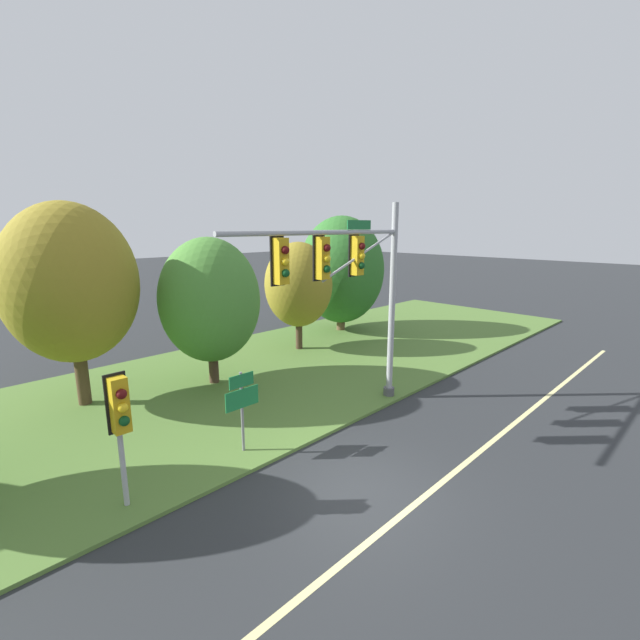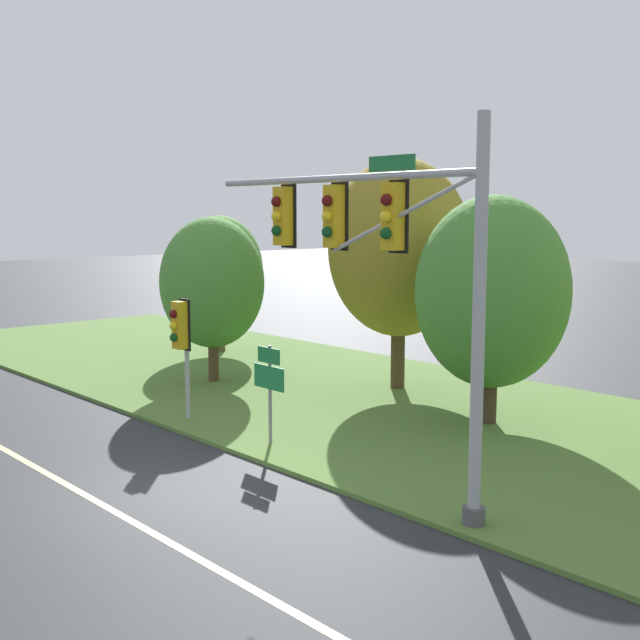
{
  "view_description": "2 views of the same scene",
  "coord_description": "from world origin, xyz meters",
  "px_view_note": "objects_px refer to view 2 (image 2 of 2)",
  "views": [
    {
      "loc": [
        -7.22,
        -5.79,
        6.25
      ],
      "look_at": [
        2.12,
        3.55,
        3.34
      ],
      "focal_mm": 24.0,
      "sensor_mm": 36.0,
      "label": 1
    },
    {
      "loc": [
        13.15,
        -7.86,
        5.39
      ],
      "look_at": [
        0.32,
        3.81,
        3.09
      ],
      "focal_mm": 45.0,
      "sensor_mm": 36.0,
      "label": 2
    }
  ],
  "objects_px": {
    "tree_behind_signpost": "(399,248)",
    "tree_mid_verge": "(492,292)",
    "tree_nearest_road": "(220,270)",
    "traffic_signal_mast": "(382,253)",
    "pedestrian_signal_near_kerb": "(181,332)",
    "route_sign_post": "(269,379)",
    "tree_left_of_mast": "(212,283)"
  },
  "relations": [
    {
      "from": "traffic_signal_mast",
      "to": "pedestrian_signal_near_kerb",
      "type": "bearing_deg",
      "value": 178.45
    },
    {
      "from": "tree_nearest_road",
      "to": "tree_behind_signpost",
      "type": "bearing_deg",
      "value": 1.06
    },
    {
      "from": "tree_nearest_road",
      "to": "tree_behind_signpost",
      "type": "distance_m",
      "value": 9.14
    },
    {
      "from": "route_sign_post",
      "to": "tree_nearest_road",
      "type": "relative_size",
      "value": 0.44
    },
    {
      "from": "tree_left_of_mast",
      "to": "tree_behind_signpost",
      "type": "xyz_separation_m",
      "value": [
        4.62,
        3.6,
        1.14
      ]
    },
    {
      "from": "tree_behind_signpost",
      "to": "tree_mid_verge",
      "type": "height_order",
      "value": "tree_behind_signpost"
    },
    {
      "from": "route_sign_post",
      "to": "tree_nearest_road",
      "type": "height_order",
      "value": "tree_nearest_road"
    },
    {
      "from": "tree_left_of_mast",
      "to": "tree_mid_verge",
      "type": "distance_m",
      "value": 9.27
    },
    {
      "from": "traffic_signal_mast",
      "to": "tree_nearest_road",
      "type": "relative_size",
      "value": 1.38
    },
    {
      "from": "tree_nearest_road",
      "to": "traffic_signal_mast",
      "type": "bearing_deg",
      "value": -24.83
    },
    {
      "from": "traffic_signal_mast",
      "to": "tree_mid_verge",
      "type": "xyz_separation_m",
      "value": [
        -1.67,
        5.79,
        -1.23
      ]
    },
    {
      "from": "pedestrian_signal_near_kerb",
      "to": "tree_behind_signpost",
      "type": "xyz_separation_m",
      "value": [
        1.18,
        6.96,
        1.99
      ]
    },
    {
      "from": "route_sign_post",
      "to": "tree_behind_signpost",
      "type": "height_order",
      "value": "tree_behind_signpost"
    },
    {
      "from": "tree_mid_verge",
      "to": "pedestrian_signal_near_kerb",
      "type": "bearing_deg",
      "value": -134.86
    },
    {
      "from": "tree_mid_verge",
      "to": "traffic_signal_mast",
      "type": "bearing_deg",
      "value": -73.94
    },
    {
      "from": "traffic_signal_mast",
      "to": "tree_behind_signpost",
      "type": "height_order",
      "value": "tree_behind_signpost"
    },
    {
      "from": "pedestrian_signal_near_kerb",
      "to": "tree_mid_verge",
      "type": "xyz_separation_m",
      "value": [
        5.56,
        5.59,
        1.07
      ]
    },
    {
      "from": "tree_nearest_road",
      "to": "tree_behind_signpost",
      "type": "height_order",
      "value": "tree_behind_signpost"
    },
    {
      "from": "pedestrian_signal_near_kerb",
      "to": "tree_nearest_road",
      "type": "xyz_separation_m",
      "value": [
        -7.88,
        6.8,
        0.88
      ]
    },
    {
      "from": "traffic_signal_mast",
      "to": "tree_mid_verge",
      "type": "bearing_deg",
      "value": 106.06
    },
    {
      "from": "tree_nearest_road",
      "to": "tree_mid_verge",
      "type": "xyz_separation_m",
      "value": [
        13.45,
        -1.21,
        0.19
      ]
    },
    {
      "from": "route_sign_post",
      "to": "tree_left_of_mast",
      "type": "height_order",
      "value": "tree_left_of_mast"
    },
    {
      "from": "tree_behind_signpost",
      "to": "tree_mid_verge",
      "type": "distance_m",
      "value": 4.68
    },
    {
      "from": "pedestrian_signal_near_kerb",
      "to": "tree_nearest_road",
      "type": "distance_m",
      "value": 10.45
    },
    {
      "from": "tree_nearest_road",
      "to": "tree_left_of_mast",
      "type": "xyz_separation_m",
      "value": [
        4.45,
        -3.44,
        -0.02
      ]
    },
    {
      "from": "traffic_signal_mast",
      "to": "tree_left_of_mast",
      "type": "relative_size",
      "value": 1.39
    },
    {
      "from": "tree_nearest_road",
      "to": "tree_left_of_mast",
      "type": "distance_m",
      "value": 5.62
    },
    {
      "from": "traffic_signal_mast",
      "to": "tree_behind_signpost",
      "type": "distance_m",
      "value": 9.38
    },
    {
      "from": "traffic_signal_mast",
      "to": "tree_left_of_mast",
      "type": "distance_m",
      "value": 11.33
    },
    {
      "from": "pedestrian_signal_near_kerb",
      "to": "tree_mid_verge",
      "type": "height_order",
      "value": "tree_mid_verge"
    },
    {
      "from": "tree_nearest_road",
      "to": "pedestrian_signal_near_kerb",
      "type": "bearing_deg",
      "value": -40.77
    },
    {
      "from": "route_sign_post",
      "to": "tree_left_of_mast",
      "type": "bearing_deg",
      "value": 155.28
    }
  ]
}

